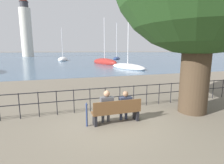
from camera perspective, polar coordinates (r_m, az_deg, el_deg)
ground_plane at (r=6.83m, az=1.33°, el=-12.94°), size 1000.00×1000.00×0.00m
harbor_water at (r=167.38m, az=-17.45°, el=8.80°), size 600.00×300.00×0.01m
park_bench at (r=6.61m, az=1.53°, el=-9.68°), size 1.85×0.45×0.90m
seated_person_left at (r=6.49m, az=-1.77°, el=-7.62°), size 0.48×0.35×1.26m
seated_person_right at (r=6.73m, az=4.29°, el=-7.32°), size 0.48×0.35×1.19m
promenade_railing at (r=7.95m, az=-2.21°, el=-4.30°), size 15.56×0.04×1.05m
closed_umbrella at (r=6.35m, az=-8.27°, el=-9.97°), size 0.09×0.09×0.90m
sailboat_0 at (r=36.11m, az=-2.44°, el=6.49°), size 4.36×8.72×9.59m
sailboat_2 at (r=50.13m, az=-15.73°, el=7.11°), size 3.62×6.85×9.13m
sailboat_3 at (r=27.08m, az=5.17°, el=5.05°), size 4.10×8.20×12.52m
sailboat_5 at (r=56.71m, az=1.49°, el=7.76°), size 5.02×7.87×11.61m
harbor_lighthouse at (r=90.13m, az=-26.25°, el=15.09°), size 4.88×4.88×25.76m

